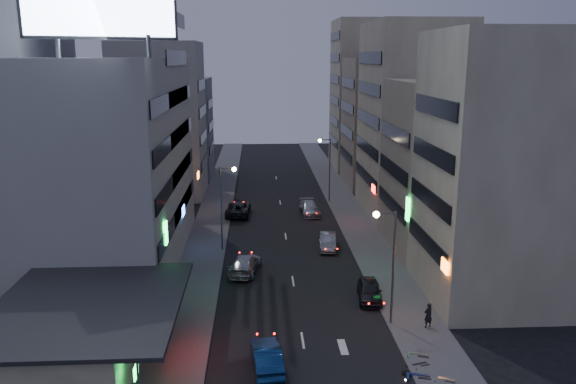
{
  "coord_description": "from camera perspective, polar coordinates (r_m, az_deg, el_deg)",
  "views": [
    {
      "loc": [
        -2.78,
        -29.32,
        18.03
      ],
      "look_at": [
        -0.2,
        17.88,
        6.68
      ],
      "focal_mm": 35.0,
      "sensor_mm": 36.0,
      "label": 1
    }
  ],
  "objects": [
    {
      "name": "far_left_a",
      "position": [
        75.82,
        -12.87,
        7.09
      ],
      "size": [
        11.0,
        10.0,
        20.0
      ],
      "primitive_type": "cube",
      "color": "#A4A49F",
      "rests_on": "ground"
    },
    {
      "name": "sidewalk_right",
      "position": [
        62.91,
        6.88,
        -3.19
      ],
      "size": [
        4.0,
        120.0,
        0.12
      ],
      "primitive_type": "cube",
      "color": "#4C4C4F",
      "rests_on": "ground"
    },
    {
      "name": "scooter_blue",
      "position": [
        34.87,
        14.31,
        -16.7
      ],
      "size": [
        1.15,
        2.1,
        1.22
      ],
      "primitive_type": null,
      "rotation": [
        0.0,
        0.0,
        1.32
      ],
      "color": "navy",
      "rests_on": "sidewalk_right"
    },
    {
      "name": "far_right_a",
      "position": [
        81.9,
        9.86,
        6.98
      ],
      "size": [
        11.0,
        12.0,
        18.0
      ],
      "primitive_type": "cube",
      "color": "tan",
      "rests_on": "ground"
    },
    {
      "name": "parked_car_left",
      "position": [
        65.98,
        -5.08,
        -1.68
      ],
      "size": [
        2.99,
        5.9,
        1.6
      ],
      "primitive_type": "imported",
      "rotation": [
        0.0,
        0.0,
        3.08
      ],
      "color": "#232428",
      "rests_on": "ground"
    },
    {
      "name": "food_court",
      "position": [
        36.9,
        -20.89,
        -13.22
      ],
      "size": [
        11.0,
        13.0,
        3.88
      ],
      "color": "beige",
      "rests_on": "ground"
    },
    {
      "name": "road_car_blue",
      "position": [
        34.66,
        -2.21,
        -16.39
      ],
      "size": [
        2.09,
        4.78,
        1.53
      ],
      "primitive_type": "imported",
      "rotation": [
        0.0,
        0.0,
        3.25
      ],
      "color": "navy",
      "rests_on": "ground"
    },
    {
      "name": "shophouse_mid",
      "position": [
        55.39,
        16.22,
        2.53
      ],
      "size": [
        11.0,
        12.0,
        16.0
      ],
      "primitive_type": "cube",
      "color": "tan",
      "rests_on": "ground"
    },
    {
      "name": "billboard",
      "position": [
        40.75,
        -18.55,
        17.96
      ],
      "size": [
        9.52,
        3.75,
        6.2
      ],
      "rotation": [
        0.0,
        0.0,
        0.35
      ],
      "color": "#595B60",
      "rests_on": "white_building"
    },
    {
      "name": "far_right_b",
      "position": [
        95.38,
        8.36,
        9.75
      ],
      "size": [
        12.0,
        12.0,
        24.0
      ],
      "primitive_type": "cube",
      "color": "beige",
      "rests_on": "ground"
    },
    {
      "name": "parked_car_right_mid",
      "position": [
        54.51,
        4.08,
        -5.03
      ],
      "size": [
        2.06,
        4.57,
        1.45
      ],
      "primitive_type": "imported",
      "rotation": [
        0.0,
        0.0,
        -0.12
      ],
      "color": "#9B9CA2",
      "rests_on": "ground"
    },
    {
      "name": "street_lamp_left",
      "position": [
        52.95,
        -6.42,
        -0.42
      ],
      "size": [
        1.6,
        0.44,
        8.02
      ],
      "color": "#595B60",
      "rests_on": "sidewalk_left"
    },
    {
      "name": "shophouse_far",
      "position": [
        67.1,
        12.36,
        7.19
      ],
      "size": [
        10.0,
        14.0,
        22.0
      ],
      "primitive_type": "cube",
      "color": "beige",
      "rests_on": "ground"
    },
    {
      "name": "parked_car_right_far",
      "position": [
        66.1,
        2.21,
        -1.67
      ],
      "size": [
        2.39,
        5.2,
        1.47
      ],
      "primitive_type": "imported",
      "rotation": [
        0.0,
        0.0,
        0.07
      ],
      "color": "#A4A8AC",
      "rests_on": "ground"
    },
    {
      "name": "road_car_silver",
      "position": [
        48.67,
        -4.39,
        -7.3
      ],
      "size": [
        3.08,
        5.61,
        1.54
      ],
      "primitive_type": "imported",
      "rotation": [
        0.0,
        0.0,
        2.96
      ],
      "color": "#A0A4A8",
      "rests_on": "ground"
    },
    {
      "name": "scooter_silver_b",
      "position": [
        36.95,
        14.17,
        -14.94
      ],
      "size": [
        1.21,
        1.95,
        1.13
      ],
      "primitive_type": null,
      "rotation": [
        0.0,
        0.0,
        1.23
      ],
      "color": "#95989C",
      "rests_on": "sidewalk_right"
    },
    {
      "name": "ground",
      "position": [
        34.53,
        2.06,
        -17.98
      ],
      "size": [
        180.0,
        180.0,
        0.0
      ],
      "primitive_type": "plane",
      "color": "black",
      "rests_on": "ground"
    },
    {
      "name": "person",
      "position": [
        40.12,
        14.05,
        -12.05
      ],
      "size": [
        0.74,
        0.61,
        1.75
      ],
      "primitive_type": "imported",
      "rotation": [
        0.0,
        0.0,
        3.48
      ],
      "color": "black",
      "rests_on": "sidewalk_right"
    },
    {
      "name": "far_left_b",
      "position": [
        88.94,
        -11.73,
        6.43
      ],
      "size": [
        12.0,
        10.0,
        15.0
      ],
      "primitive_type": "cube",
      "color": "slate",
      "rests_on": "ground"
    },
    {
      "name": "parked_car_right_near",
      "position": [
        43.86,
        8.27,
        -9.87
      ],
      "size": [
        2.2,
        4.46,
        1.46
      ],
      "primitive_type": "imported",
      "rotation": [
        0.0,
        0.0,
        -0.11
      ],
      "color": "#232328",
      "rests_on": "ground"
    },
    {
      "name": "sidewalk_left",
      "position": [
        62.2,
        -7.82,
        -3.41
      ],
      "size": [
        4.0,
        120.0,
        0.12
      ],
      "primitive_type": "cube",
      "color": "#4C4C4F",
      "rests_on": "ground"
    },
    {
      "name": "white_building",
      "position": [
        52.11,
        -18.93,
        2.79
      ],
      "size": [
        14.0,
        24.0,
        18.0
      ],
      "primitive_type": "cube",
      "color": "#A4A49F",
      "rests_on": "ground"
    },
    {
      "name": "scooter_silver_a",
      "position": [
        34.85,
        16.71,
        -17.11
      ],
      "size": [
        1.14,
        1.68,
        0.98
      ],
      "primitive_type": null,
      "rotation": [
        0.0,
        0.0,
        1.15
      ],
      "color": "silver",
      "rests_on": "sidewalk_right"
    },
    {
      "name": "street_lamp_right_near",
      "position": [
        38.51,
        10.14,
        -5.91
      ],
      "size": [
        1.6,
        0.44,
        8.02
      ],
      "color": "#595B60",
      "rests_on": "sidewalk_right"
    },
    {
      "name": "scooter_black_b",
      "position": [
        36.2,
        13.86,
        -15.67
      ],
      "size": [
        0.97,
        1.71,
        0.99
      ],
      "primitive_type": null,
      "rotation": [
        0.0,
        0.0,
        1.85
      ],
      "color": "black",
      "rests_on": "sidewalk_right"
    },
    {
      "name": "street_lamp_right_far",
      "position": [
        71.0,
        3.96,
        3.2
      ],
      "size": [
        1.6,
        0.44,
        8.02
      ],
      "color": "#595B60",
      "rests_on": "sidewalk_right"
    },
    {
      "name": "shophouse_near",
      "position": [
        44.34,
        20.59,
        2.2
      ],
      "size": [
        10.0,
        11.0,
        20.0
      ],
      "primitive_type": "cube",
      "color": "beige",
      "rests_on": "ground"
    }
  ]
}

